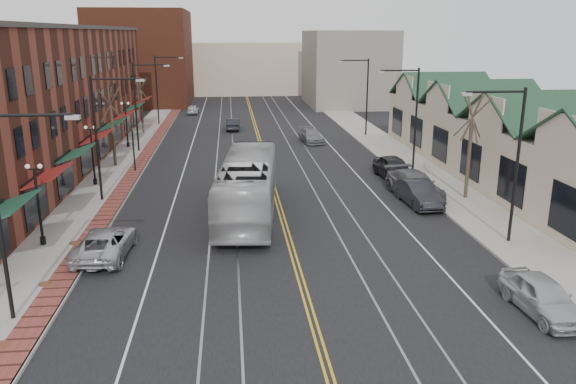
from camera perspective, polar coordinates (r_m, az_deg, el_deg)
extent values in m
plane|color=black|center=(23.28, 2.11, -11.57)|extent=(160.00, 160.00, 0.00)
cube|color=gray|center=(42.79, -17.92, 0.69)|extent=(4.00, 120.00, 0.15)
cube|color=gray|center=(44.42, 13.96, 1.54)|extent=(4.00, 120.00, 0.15)
cube|color=maroon|center=(50.35, -24.75, 8.50)|extent=(10.00, 50.00, 11.00)
cube|color=#C2AE95|center=(46.33, 21.16, 4.34)|extent=(8.00, 36.00, 4.60)
cube|color=maroon|center=(91.45, -14.50, 13.08)|extent=(14.00, 18.00, 14.00)
cube|color=#C2AE95|center=(105.67, -4.41, 12.48)|extent=(22.00, 14.00, 9.00)
cube|color=slate|center=(87.47, 6.08, 12.39)|extent=(12.00, 16.00, 11.00)
cylinder|color=black|center=(21.80, -24.90, 7.09)|extent=(3.00, 0.12, 0.12)
cube|color=#999999|center=(21.37, -21.04, 7.09)|extent=(0.50, 0.25, 0.15)
cylinder|color=black|center=(38.00, -18.88, 5.07)|extent=(0.16, 0.16, 8.00)
cylinder|color=black|center=(37.22, -17.12, 10.93)|extent=(3.00, 0.12, 0.12)
cube|color=#999999|center=(36.97, -14.79, 10.92)|extent=(0.50, 0.25, 0.15)
cylinder|color=black|center=(53.54, -15.21, 8.29)|extent=(0.16, 0.16, 8.00)
cylinder|color=black|center=(52.98, -13.88, 12.45)|extent=(3.00, 0.12, 0.12)
cube|color=#999999|center=(52.81, -12.22, 12.43)|extent=(0.50, 0.25, 0.15)
cylinder|color=black|center=(69.28, -13.18, 10.05)|extent=(0.16, 0.16, 8.00)
cylinder|color=black|center=(68.86, -12.11, 13.25)|extent=(3.00, 0.12, 0.12)
cube|color=#999999|center=(68.72, -10.83, 13.23)|extent=(0.50, 0.25, 0.15)
cylinder|color=black|center=(30.85, 22.22, 2.38)|extent=(0.16, 0.16, 8.00)
cylinder|color=black|center=(29.58, 20.40, 9.52)|extent=(3.00, 0.12, 0.12)
cube|color=#999999|center=(28.96, 17.68, 9.45)|extent=(0.50, 0.25, 0.15)
cylinder|color=black|center=(45.32, 12.86, 7.16)|extent=(0.16, 0.16, 8.00)
cylinder|color=black|center=(44.46, 11.29, 12.02)|extent=(3.00, 0.12, 0.12)
cube|color=#999999|center=(44.06, 9.38, 11.95)|extent=(0.50, 0.25, 0.15)
cylinder|color=black|center=(60.56, 8.04, 9.51)|extent=(0.16, 0.16, 8.00)
cylinder|color=black|center=(59.93, 6.75, 13.14)|extent=(3.00, 0.12, 0.12)
cube|color=#999999|center=(59.62, 5.31, 13.07)|extent=(0.50, 0.25, 0.15)
cylinder|color=black|center=(31.84, -23.62, -4.53)|extent=(0.28, 0.28, 0.40)
cylinder|color=black|center=(31.29, -23.99, -1.44)|extent=(0.14, 0.14, 4.00)
cube|color=black|center=(30.81, -24.40, 2.12)|extent=(0.60, 0.06, 0.06)
sphere|color=white|center=(30.87, -24.96, 2.37)|extent=(0.24, 0.24, 0.24)
sphere|color=white|center=(30.68, -23.90, 2.41)|extent=(0.24, 0.24, 0.24)
cylinder|color=black|center=(42.90, -18.99, 1.01)|extent=(0.28, 0.28, 0.40)
cylinder|color=black|center=(42.50, -19.21, 3.36)|extent=(0.14, 0.14, 4.00)
cube|color=black|center=(42.14, -19.45, 6.01)|extent=(0.60, 0.06, 0.06)
sphere|color=white|center=(42.19, -19.87, 6.19)|extent=(0.24, 0.24, 0.24)
sphere|color=white|center=(42.04, -19.07, 6.23)|extent=(0.24, 0.24, 0.24)
cylinder|color=black|center=(56.29, -15.93, 4.66)|extent=(0.28, 0.28, 0.40)
cylinder|color=black|center=(55.98, -16.07, 6.47)|extent=(0.14, 0.14, 4.00)
cube|color=black|center=(55.71, -16.23, 8.50)|extent=(0.60, 0.06, 0.06)
sphere|color=white|center=(55.75, -16.55, 8.63)|extent=(0.24, 0.24, 0.24)
sphere|color=white|center=(55.64, -15.94, 8.67)|extent=(0.24, 0.24, 0.24)
cylinder|color=#382B21|center=(48.10, -17.35, 5.45)|extent=(0.24, 0.24, 4.90)
cylinder|color=#382B21|center=(47.74, -17.60, 8.45)|extent=(0.58, 1.37, 2.90)
cylinder|color=#382B21|center=(47.74, -17.60, 8.45)|extent=(1.60, 0.66, 2.78)
cylinder|color=#382B21|center=(47.74, -17.60, 8.45)|extent=(0.53, 1.23, 2.96)
cylinder|color=#382B21|center=(47.74, -17.60, 8.45)|extent=(1.69, 1.03, 2.64)
cylinder|color=#382B21|center=(47.74, -17.60, 8.45)|extent=(1.78, 1.29, 2.48)
cylinder|color=#382B21|center=(63.71, -14.62, 7.90)|extent=(0.24, 0.24, 4.55)
cylinder|color=#382B21|center=(63.44, -14.77, 10.03)|extent=(0.55, 1.28, 2.69)
cylinder|color=#382B21|center=(63.44, -14.77, 10.03)|extent=(1.49, 0.62, 2.58)
cylinder|color=#382B21|center=(63.44, -14.77, 10.03)|extent=(0.50, 1.15, 2.75)
cylinder|color=#382B21|center=(63.44, -14.77, 10.03)|extent=(1.57, 0.97, 2.45)
cylinder|color=#382B21|center=(63.44, -14.77, 10.03)|extent=(1.66, 1.20, 2.30)
cylinder|color=#382B21|center=(38.59, 17.88, 3.22)|extent=(0.24, 0.24, 5.25)
cylinder|color=#382B21|center=(38.12, 18.23, 7.22)|extent=(0.61, 1.46, 3.10)
cylinder|color=#382B21|center=(38.12, 18.23, 7.22)|extent=(1.70, 0.70, 2.97)
cylinder|color=#382B21|center=(38.12, 18.23, 7.22)|extent=(0.56, 1.31, 3.17)
cylinder|color=#382B21|center=(38.12, 18.23, 7.22)|extent=(1.80, 1.10, 2.82)
cylinder|color=#382B21|center=(38.12, 18.23, 7.22)|extent=(1.90, 1.37, 2.65)
cylinder|color=#592D19|center=(22.80, -27.10, -13.65)|extent=(0.60, 0.60, 0.02)
cylinder|color=#592D19|center=(27.00, -23.41, -8.56)|extent=(0.60, 0.60, 0.02)
cylinder|color=#592D19|center=(31.44, -20.80, -4.84)|extent=(0.60, 0.60, 0.02)
cylinder|color=black|center=(45.98, -15.40, 4.06)|extent=(0.12, 0.12, 3.20)
imported|color=black|center=(45.67, -15.56, 6.21)|extent=(0.18, 0.15, 0.90)
imported|color=#B8B8BA|center=(33.95, -4.09, 0.64)|extent=(4.36, 13.32, 3.64)
imported|color=#B8B9C0|center=(29.28, -18.10, -4.94)|extent=(2.62, 5.24, 1.43)
imported|color=#B5B9BD|center=(24.62, 24.43, -9.58)|extent=(2.01, 4.45, 1.48)
imported|color=#222228|center=(36.95, 13.09, -0.14)|extent=(2.02, 4.88, 1.57)
imported|color=#5B5C62|center=(38.77, 12.73, 0.72)|extent=(3.13, 6.06, 1.68)
imported|color=black|center=(43.31, 10.70, 2.43)|extent=(2.47, 5.16, 1.70)
imported|color=black|center=(64.60, -5.61, 6.87)|extent=(1.59, 4.12, 1.34)
imported|color=slate|center=(57.05, 2.37, 5.73)|extent=(2.38, 4.80, 1.34)
imported|color=#B7BCBF|center=(78.30, -9.61, 8.28)|extent=(1.64, 3.81, 1.28)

